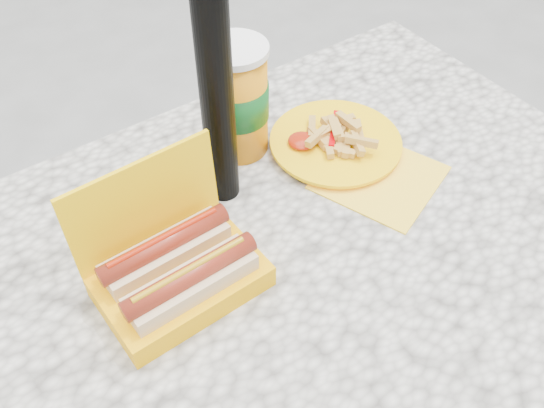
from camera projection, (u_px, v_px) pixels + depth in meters
picnic_table at (280, 294)px, 0.99m from camera, size 1.20×0.80×0.75m
hotdog_box at (177, 269)px, 0.83m from camera, size 0.23×0.17×0.18m
fries_plate at (338, 144)px, 1.06m from camera, size 0.24×0.34×0.05m
soda_cup at (237, 100)px, 1.00m from camera, size 0.11×0.11×0.20m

